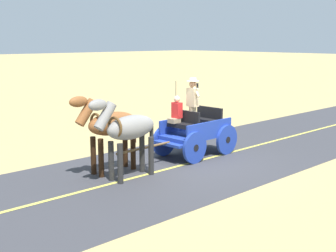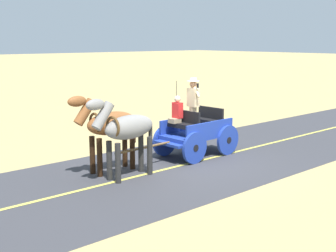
# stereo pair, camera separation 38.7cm
# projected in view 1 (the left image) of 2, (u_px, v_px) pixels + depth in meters

# --- Properties ---
(ground_plane) EXTENTS (200.00, 200.00, 0.00)m
(ground_plane) POSITION_uv_depth(u_px,v_px,m) (195.00, 162.00, 13.58)
(ground_plane) COLOR tan
(road_surface) EXTENTS (5.41, 160.00, 0.01)m
(road_surface) POSITION_uv_depth(u_px,v_px,m) (195.00, 162.00, 13.58)
(road_surface) COLOR #38383D
(road_surface) RESTS_ON ground
(road_centre_stripe) EXTENTS (0.12, 160.00, 0.00)m
(road_centre_stripe) POSITION_uv_depth(u_px,v_px,m) (195.00, 162.00, 13.58)
(road_centre_stripe) COLOR #DBCC4C
(road_centre_stripe) RESTS_ON road_surface
(horse_drawn_carriage) EXTENTS (1.49, 4.51, 2.50)m
(horse_drawn_carriage) POSITION_uv_depth(u_px,v_px,m) (194.00, 130.00, 14.21)
(horse_drawn_carriage) COLOR #1E3899
(horse_drawn_carriage) RESTS_ON ground
(horse_near_side) EXTENTS (0.65, 2.13, 2.21)m
(horse_near_side) POSITION_uv_depth(u_px,v_px,m) (128.00, 130.00, 11.74)
(horse_near_side) COLOR gray
(horse_near_side) RESTS_ON ground
(horse_off_side) EXTENTS (0.56, 2.13, 2.21)m
(horse_off_side) POSITION_uv_depth(u_px,v_px,m) (110.00, 126.00, 12.28)
(horse_off_side) COLOR brown
(horse_off_side) RESTS_ON ground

